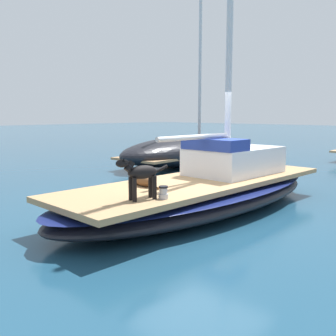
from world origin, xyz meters
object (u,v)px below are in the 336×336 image
object	(u,v)px
sailboat_main	(201,195)
dog_brown	(143,180)
moored_boat_port_side	(189,150)
coiled_rope	(148,181)
deck_winch	(163,193)
dog_black	(140,174)

from	to	relation	value
sailboat_main	dog_brown	bearing A→B (deg)	-106.37
moored_boat_port_side	dog_brown	bearing A→B (deg)	-55.45
coiled_rope	moored_boat_port_side	xyz separation A→B (m)	(-4.41, 6.37, -0.08)
sailboat_main	deck_winch	bearing A→B (deg)	-69.27
dog_black	dog_brown	size ratio (longest dim) A/B	0.98
dog_black	deck_winch	world-z (taller)	dog_black
sailboat_main	dog_brown	xyz separation A→B (m)	(-0.38, -1.30, 0.43)
dog_brown	coiled_rope	size ratio (longest dim) A/B	2.94
deck_winch	moored_boat_port_side	distance (m)	9.18
sailboat_main	moored_boat_port_side	xyz separation A→B (m)	(-4.98, 5.38, 0.27)
dog_black	dog_brown	bearing A→B (deg)	135.57
dog_brown	deck_winch	distance (m)	1.20
deck_winch	sailboat_main	bearing A→B (deg)	110.73
deck_winch	coiled_rope	distance (m)	1.53
moored_boat_port_side	sailboat_main	bearing A→B (deg)	-47.22
dog_brown	moored_boat_port_side	size ratio (longest dim) A/B	0.12
coiled_rope	deck_winch	bearing A→B (deg)	-33.64
moored_boat_port_side	dog_black	bearing A→B (deg)	-54.03
dog_brown	coiled_rope	bearing A→B (deg)	122.03
sailboat_main	deck_winch	distance (m)	2.00
dog_brown	deck_winch	size ratio (longest dim) A/B	4.53
coiled_rope	moored_boat_port_side	bearing A→B (deg)	124.67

